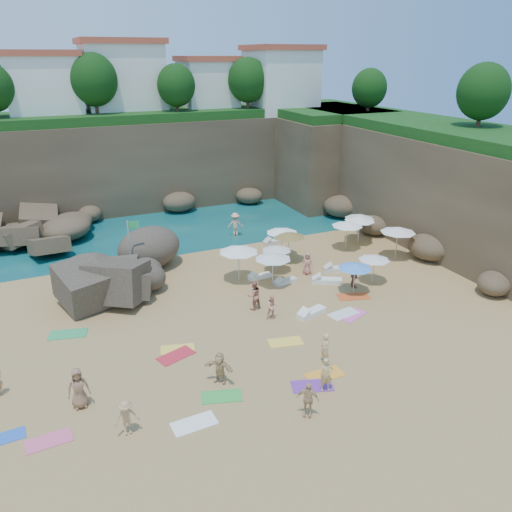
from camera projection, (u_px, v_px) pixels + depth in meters
name	position (u px, v px, depth m)	size (l,w,h in m)	color
ground	(245.00, 312.00, 28.43)	(120.00, 120.00, 0.00)	tan
seawater	(138.00, 190.00, 53.84)	(120.00, 120.00, 0.00)	#0C4751
cliff_back	(165.00, 160.00, 48.86)	(44.00, 8.00, 8.00)	brown
cliff_right	(421.00, 181.00, 40.85)	(8.00, 30.00, 8.00)	brown
cliff_corner	(324.00, 157.00, 50.26)	(10.00, 12.00, 8.00)	brown
rock_promontory	(30.00, 248.00, 37.85)	(12.00, 7.00, 2.00)	brown
clifftop_buildings	(168.00, 81.00, 47.17)	(28.48, 9.48, 7.00)	white
clifftop_trees	(207.00, 84.00, 42.53)	(35.60, 23.82, 4.40)	#11380F
rock_outcrop	(128.00, 285.00, 31.70)	(7.05, 5.29, 2.82)	brown
flag_pole	(131.00, 242.00, 31.67)	(0.78, 0.15, 4.01)	silver
parasol_0	(277.00, 248.00, 33.04)	(1.96, 1.96, 1.85)	silver
parasol_1	(239.00, 249.00, 31.55)	(2.51, 2.51, 2.38)	silver
parasol_2	(360.00, 219.00, 37.96)	(2.31, 2.31, 2.18)	silver
parasol_4	(347.00, 224.00, 36.88)	(2.30, 2.30, 2.17)	silver
parasol_5	(282.00, 230.00, 35.52)	(2.29, 2.29, 2.16)	silver
parasol_6	(289.00, 235.00, 34.70)	(2.28, 2.28, 2.16)	silver
parasol_7	(360.00, 216.00, 38.61)	(2.28, 2.28, 2.16)	silver
parasol_8	(374.00, 258.00, 31.49)	(1.97, 1.97, 1.86)	silver
parasol_9	(273.00, 256.00, 30.95)	(2.29, 2.29, 2.17)	silver
parasol_10	(355.00, 266.00, 30.07)	(2.06, 2.06, 1.95)	silver
parasol_11	(398.00, 230.00, 35.15)	(2.48, 2.48, 2.34)	silver
lounger_0	(260.00, 276.00, 32.66)	(1.57, 0.52, 0.24)	white
lounger_1	(274.00, 242.00, 38.67)	(1.76, 0.59, 0.27)	silver
lounger_2	(286.00, 281.00, 31.96)	(1.55, 0.52, 0.24)	silver
lounger_3	(338.00, 269.00, 33.72)	(1.88, 0.63, 0.29)	silver
lounger_4	(327.00, 281.00, 31.99)	(1.90, 0.63, 0.30)	white
lounger_5	(312.00, 313.00, 28.04)	(1.82, 0.61, 0.28)	white
towel_0	(5.00, 438.00, 19.08)	(1.46, 0.73, 0.03)	blue
towel_1	(49.00, 441.00, 18.94)	(1.69, 0.84, 0.03)	#E75A80
towel_2	(325.00, 375.00, 22.83)	(1.76, 0.88, 0.03)	#FF9E28
towel_3	(222.00, 396.00, 21.38)	(1.74, 0.87, 0.03)	green
towel_4	(285.00, 342.00, 25.43)	(1.73, 0.87, 0.03)	yellow
towel_5	(194.00, 423.00, 19.81)	(1.78, 0.89, 0.03)	white
towel_6	(312.00, 386.00, 22.06)	(1.82, 0.91, 0.03)	#6E2F9B
towel_7	(176.00, 356.00, 24.27)	(1.80, 0.90, 0.03)	red
towel_9	(352.00, 315.00, 28.03)	(1.73, 0.87, 0.03)	pink
towel_10	(353.00, 296.00, 30.20)	(1.91, 0.95, 0.03)	#D85222
towel_11	(68.00, 334.00, 26.14)	(1.92, 0.96, 0.03)	#2DA05B
towel_12	(178.00, 349.00, 24.82)	(1.67, 0.84, 0.03)	yellow
towel_13	(343.00, 314.00, 28.19)	(1.77, 0.88, 0.03)	silver
person_stand_1	(254.00, 295.00, 28.44)	(0.86, 0.67, 1.77)	#B27059
person_stand_2	(235.00, 224.00, 40.06)	(1.23, 0.51, 1.91)	#F1B189
person_stand_3	(354.00, 275.00, 31.09)	(0.99, 0.41, 1.68)	brown
person_stand_4	(307.00, 264.00, 33.05)	(0.74, 0.41, 1.52)	tan
person_stand_5	(156.00, 245.00, 36.11)	(1.56, 0.45, 1.68)	tan
person_stand_6	(325.00, 349.00, 23.44)	(0.57, 0.37, 1.57)	#DAB87C
person_lie_0	(128.00, 430.00, 19.23)	(0.96, 1.49, 0.40)	tan
person_lie_1	(307.00, 412.00, 20.21)	(0.91, 1.55, 0.38)	tan
person_lie_2	(81.00, 402.00, 20.70)	(0.88, 1.81, 0.48)	#8F6647
person_lie_3	(220.00, 378.00, 22.27)	(1.37, 1.48, 0.39)	tan
person_lie_4	(326.00, 387.00, 21.72)	(0.57, 1.57, 0.38)	tan
person_lie_5	(272.00, 314.00, 27.61)	(0.68, 1.41, 0.53)	#F6A88C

